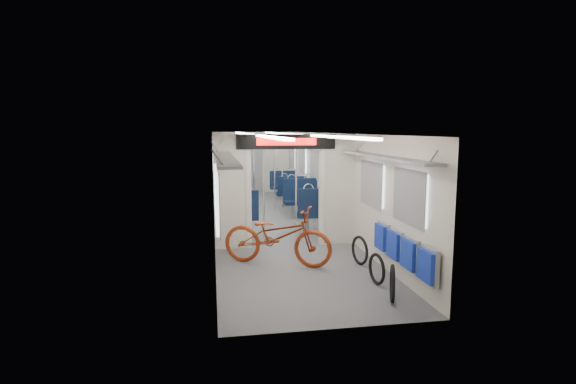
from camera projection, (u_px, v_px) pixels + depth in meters
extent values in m
plane|color=#515456|center=(273.00, 225.00, 11.30)|extent=(12.00, 12.00, 0.00)
cube|color=silver|center=(213.00, 181.00, 10.90)|extent=(0.02, 12.00, 2.30)
cube|color=silver|center=(329.00, 179.00, 11.38)|extent=(0.02, 12.00, 2.30)
cube|color=silver|center=(252.00, 162.00, 17.00)|extent=(2.90, 0.02, 2.30)
cube|color=silver|center=(340.00, 236.00, 5.28)|extent=(2.90, 0.02, 2.30)
cube|color=silver|center=(272.00, 133.00, 10.98)|extent=(2.90, 12.00, 0.02)
cube|color=white|center=(250.00, 134.00, 10.89)|extent=(0.12, 11.40, 0.04)
cube|color=white|center=(294.00, 134.00, 11.07)|extent=(0.12, 11.40, 0.04)
cube|color=silver|center=(230.00, 199.00, 9.02)|extent=(0.65, 0.18, 2.00)
cube|color=silver|center=(339.00, 196.00, 9.39)|extent=(0.65, 0.18, 2.00)
cube|color=silver|center=(286.00, 142.00, 9.05)|extent=(2.90, 0.18, 0.30)
cylinder|color=silver|center=(247.00, 199.00, 9.07)|extent=(0.20, 0.20, 2.00)
cylinder|color=silver|center=(323.00, 197.00, 9.34)|extent=(0.20, 0.20, 2.00)
cube|color=black|center=(286.00, 142.00, 8.94)|extent=(2.00, 0.03, 0.30)
cube|color=#FF0C07|center=(287.00, 142.00, 8.91)|extent=(1.20, 0.02, 0.14)
cube|color=silver|center=(217.00, 202.00, 6.18)|extent=(0.04, 1.00, 0.75)
cube|color=silver|center=(410.00, 197.00, 6.65)|extent=(0.04, 1.00, 0.75)
cube|color=silver|center=(216.00, 187.00, 7.74)|extent=(0.04, 1.00, 0.75)
cube|color=silver|center=(373.00, 184.00, 8.21)|extent=(0.04, 1.00, 0.75)
cube|color=silver|center=(215.00, 173.00, 10.38)|extent=(0.04, 1.00, 0.75)
cube|color=silver|center=(333.00, 171.00, 10.85)|extent=(0.04, 1.00, 0.75)
cube|color=silver|center=(214.00, 166.00, 12.24)|extent=(0.04, 1.00, 0.75)
cube|color=silver|center=(316.00, 165.00, 12.71)|extent=(0.04, 1.00, 0.75)
cube|color=silver|center=(214.00, 161.00, 14.09)|extent=(0.04, 1.00, 0.75)
cube|color=silver|center=(302.00, 160.00, 14.56)|extent=(0.04, 1.00, 0.75)
cube|color=silver|center=(214.00, 158.00, 15.85)|extent=(0.04, 1.00, 0.75)
cube|color=silver|center=(293.00, 157.00, 16.32)|extent=(0.04, 1.00, 0.75)
cube|color=gray|center=(225.00, 158.00, 6.91)|extent=(0.30, 3.60, 0.04)
cube|color=gray|center=(382.00, 157.00, 7.33)|extent=(0.30, 3.60, 0.04)
cube|color=gray|center=(219.00, 145.00, 12.77)|extent=(0.30, 7.60, 0.04)
cube|color=gray|center=(306.00, 145.00, 13.19)|extent=(0.30, 7.60, 0.04)
cube|color=gray|center=(252.00, 167.00, 16.96)|extent=(0.90, 0.05, 2.00)
imported|color=#943615|center=(277.00, 236.00, 7.95)|extent=(2.09, 1.49, 1.04)
cube|color=gray|center=(430.00, 266.00, 6.02)|extent=(0.06, 0.44, 0.50)
cube|color=#1128A0|center=(425.00, 266.00, 6.01)|extent=(0.06, 0.40, 0.42)
cube|color=gray|center=(412.00, 254.00, 6.56)|extent=(0.06, 0.44, 0.50)
cube|color=#1128A0|center=(408.00, 255.00, 6.55)|extent=(0.06, 0.40, 0.42)
cube|color=gray|center=(397.00, 245.00, 7.10)|extent=(0.06, 0.44, 0.50)
cube|color=#1128A0|center=(393.00, 245.00, 7.09)|extent=(0.06, 0.40, 0.42)
cube|color=gray|center=(384.00, 237.00, 7.63)|extent=(0.06, 0.44, 0.50)
cube|color=#1128A0|center=(380.00, 237.00, 7.62)|extent=(0.06, 0.40, 0.42)
torus|color=black|center=(392.00, 285.00, 6.23)|extent=(0.23, 0.53, 0.54)
torus|color=black|center=(377.00, 270.00, 6.96)|extent=(0.11, 0.50, 0.50)
torus|color=black|center=(360.00, 252.00, 7.97)|extent=(0.16, 0.52, 0.52)
cube|color=#0B1934|center=(247.00, 217.00, 10.29)|extent=(0.48, 0.45, 0.10)
cylinder|color=gray|center=(248.00, 227.00, 10.32)|extent=(0.10, 0.10, 0.35)
cube|color=#0B1934|center=(248.00, 204.00, 10.06)|extent=(0.48, 0.09, 0.59)
torus|color=silver|center=(248.00, 191.00, 10.02)|extent=(0.24, 0.03, 0.24)
cube|color=#0B1934|center=(242.00, 204.00, 12.06)|extent=(0.48, 0.45, 0.10)
cylinder|color=gray|center=(242.00, 212.00, 12.09)|extent=(0.10, 0.10, 0.35)
cube|color=#0B1934|center=(242.00, 191.00, 12.19)|extent=(0.48, 0.09, 0.59)
torus|color=silver|center=(241.00, 180.00, 12.15)|extent=(0.24, 0.03, 0.24)
cube|color=#0B1934|center=(227.00, 218.00, 10.21)|extent=(0.48, 0.45, 0.10)
cylinder|color=gray|center=(227.00, 227.00, 10.24)|extent=(0.10, 0.10, 0.35)
cube|color=#0B1934|center=(227.00, 204.00, 9.99)|extent=(0.48, 0.09, 0.59)
torus|color=silver|center=(227.00, 191.00, 9.95)|extent=(0.24, 0.03, 0.24)
cube|color=#0B1934|center=(225.00, 205.00, 11.99)|extent=(0.48, 0.45, 0.10)
cylinder|color=gray|center=(225.00, 213.00, 12.02)|extent=(0.10, 0.10, 0.35)
cube|color=#0B1934|center=(224.00, 191.00, 12.12)|extent=(0.48, 0.09, 0.59)
torus|color=silver|center=(224.00, 180.00, 12.07)|extent=(0.24, 0.03, 0.24)
cube|color=#0B1934|center=(307.00, 215.00, 10.57)|extent=(0.48, 0.45, 0.10)
cylinder|color=gray|center=(307.00, 224.00, 10.60)|extent=(0.10, 0.10, 0.35)
cube|color=#0B1934|center=(308.00, 201.00, 10.34)|extent=(0.48, 0.09, 0.59)
torus|color=silver|center=(309.00, 189.00, 10.30)|extent=(0.24, 0.03, 0.24)
cube|color=#0B1934|center=(293.00, 202.00, 12.36)|extent=(0.48, 0.45, 0.10)
cylinder|color=gray|center=(293.00, 210.00, 12.39)|extent=(0.10, 0.10, 0.35)
cube|color=#0B1934|center=(292.00, 189.00, 12.49)|extent=(0.48, 0.09, 0.59)
torus|color=silver|center=(292.00, 178.00, 12.45)|extent=(0.24, 0.03, 0.24)
cube|color=#0B1934|center=(326.00, 214.00, 10.65)|extent=(0.48, 0.45, 0.10)
cylinder|color=gray|center=(326.00, 223.00, 10.68)|extent=(0.10, 0.10, 0.35)
cube|color=#0B1934|center=(328.00, 201.00, 10.42)|extent=(0.48, 0.09, 0.59)
torus|color=silver|center=(328.00, 188.00, 10.38)|extent=(0.24, 0.03, 0.24)
cube|color=#0B1934|center=(310.00, 202.00, 12.43)|extent=(0.48, 0.45, 0.10)
cylinder|color=gray|center=(310.00, 210.00, 12.47)|extent=(0.10, 0.10, 0.35)
cube|color=#0B1934|center=(308.00, 189.00, 12.56)|extent=(0.48, 0.09, 0.59)
torus|color=silver|center=(308.00, 178.00, 12.52)|extent=(0.24, 0.03, 0.24)
cube|color=#0B1934|center=(239.00, 196.00, 13.48)|extent=(0.44, 0.41, 0.10)
cylinder|color=gray|center=(239.00, 204.00, 13.52)|extent=(0.10, 0.10, 0.35)
cube|color=#0B1934|center=(239.00, 186.00, 13.28)|extent=(0.44, 0.08, 0.54)
torus|color=silver|center=(239.00, 177.00, 13.24)|extent=(0.22, 0.03, 0.22)
cube|color=#0B1934|center=(236.00, 189.00, 15.11)|extent=(0.44, 0.41, 0.10)
cylinder|color=gray|center=(236.00, 196.00, 15.14)|extent=(0.10, 0.10, 0.35)
cube|color=#0B1934|center=(236.00, 179.00, 15.23)|extent=(0.44, 0.08, 0.54)
torus|color=silver|center=(235.00, 171.00, 15.19)|extent=(0.22, 0.03, 0.22)
cube|color=#0B1934|center=(223.00, 197.00, 13.41)|extent=(0.44, 0.41, 0.10)
cylinder|color=gray|center=(223.00, 204.00, 13.44)|extent=(0.10, 0.10, 0.35)
cube|color=#0B1934|center=(223.00, 187.00, 13.20)|extent=(0.44, 0.08, 0.54)
torus|color=silver|center=(223.00, 178.00, 13.16)|extent=(0.22, 0.03, 0.22)
cube|color=#0B1934|center=(222.00, 189.00, 15.03)|extent=(0.44, 0.41, 0.10)
cylinder|color=gray|center=(222.00, 196.00, 15.06)|extent=(0.10, 0.10, 0.35)
cube|color=#0B1934|center=(222.00, 179.00, 15.15)|extent=(0.44, 0.08, 0.54)
torus|color=silver|center=(221.00, 171.00, 15.11)|extent=(0.22, 0.03, 0.22)
cube|color=#0B1934|center=(284.00, 194.00, 13.96)|extent=(0.42, 0.39, 0.10)
cylinder|color=gray|center=(284.00, 201.00, 13.99)|extent=(0.10, 0.10, 0.35)
cube|color=#0B1934|center=(284.00, 185.00, 13.76)|extent=(0.42, 0.07, 0.51)
torus|color=silver|center=(284.00, 176.00, 13.73)|extent=(0.21, 0.03, 0.21)
cube|color=#0B1934|center=(276.00, 187.00, 15.51)|extent=(0.42, 0.39, 0.10)
cylinder|color=gray|center=(276.00, 194.00, 15.54)|extent=(0.10, 0.10, 0.35)
cube|color=#0B1934|center=(276.00, 178.00, 15.62)|extent=(0.42, 0.07, 0.51)
torus|color=silver|center=(276.00, 171.00, 15.58)|extent=(0.21, 0.03, 0.21)
cube|color=#0B1934|center=(298.00, 194.00, 14.04)|extent=(0.42, 0.39, 0.10)
cylinder|color=gray|center=(298.00, 201.00, 14.07)|extent=(0.10, 0.10, 0.35)
cube|color=#0B1934|center=(299.00, 184.00, 13.84)|extent=(0.42, 0.07, 0.51)
torus|color=silver|center=(299.00, 176.00, 13.81)|extent=(0.21, 0.03, 0.21)
cube|color=#0B1934|center=(290.00, 187.00, 15.59)|extent=(0.42, 0.39, 0.10)
cylinder|color=gray|center=(290.00, 194.00, 15.62)|extent=(0.10, 0.10, 0.35)
cube|color=#0B1934|center=(289.00, 178.00, 15.70)|extent=(0.42, 0.07, 0.51)
torus|color=silver|center=(289.00, 171.00, 15.66)|extent=(0.21, 0.03, 0.21)
cylinder|color=silver|center=(264.00, 187.00, 9.75)|extent=(0.04, 0.04, 2.30)
cylinder|color=silver|center=(296.00, 186.00, 9.92)|extent=(0.04, 0.04, 2.30)
cylinder|color=silver|center=(254.00, 174.00, 12.56)|extent=(0.04, 0.04, 2.30)
cylinder|color=silver|center=(275.00, 173.00, 12.96)|extent=(0.04, 0.04, 2.30)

